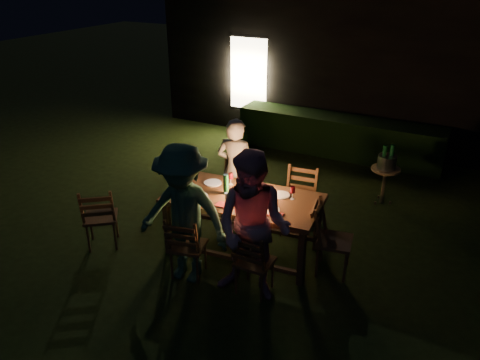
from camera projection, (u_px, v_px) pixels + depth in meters
The scene contains 29 objects.
garden_envelope at pixel (393, 60), 10.88m from camera, with size 40.00×40.00×3.20m.
dining_table at pixel (243, 202), 6.23m from camera, with size 2.14×1.21×0.85m.
chair_near_left at pixel (188, 256), 5.94m from camera, with size 0.51×0.53×0.94m.
chair_near_right at pixel (254, 272), 5.64m from camera, with size 0.42×0.45×0.93m.
chair_far_left at pixel (235, 202), 7.23m from camera, with size 0.52×0.55×0.99m.
chair_far_right at pixel (297, 214), 6.88m from camera, with size 0.51×0.54×1.02m.
chair_end at pixel (332, 251), 6.00m from camera, with size 0.56×0.53×1.02m.
chair_spare at pixel (102, 227), 6.56m from camera, with size 0.64×0.64×0.99m.
person_house_side at pixel (236, 170), 7.05m from camera, with size 0.60×0.39×1.64m, color beige.
person_opp_right at pixel (253, 228), 5.32m from camera, with size 0.90×0.70×1.86m, color #D08FA2.
person_opp_left at pixel (183, 215), 5.63m from camera, with size 1.17×0.67×1.82m, color #2E5D48.
lantern at pixel (248, 185), 6.15m from camera, with size 0.16×0.16×0.35m.
plate_far_left at pixel (213, 183), 6.56m from camera, with size 0.25×0.25×0.01m, color white.
plate_near_left at pixel (199, 196), 6.19m from camera, with size 0.25×0.25×0.01m, color white.
plate_far_right at pixel (281, 195), 6.22m from camera, with size 0.25×0.25×0.01m, color white.
plate_near_right at pixel (270, 210), 5.85m from camera, with size 0.25×0.25×0.01m, color white.
wineglass_a at pixel (231, 179), 6.49m from camera, with size 0.06×0.06×0.18m, color #59070F, non-canonical shape.
wineglass_b at pixel (190, 185), 6.30m from camera, with size 0.06×0.06×0.18m, color #59070F, non-canonical shape.
wineglass_c at pixel (257, 204), 5.82m from camera, with size 0.06×0.06×0.18m, color #59070F, non-canonical shape.
wineglass_d at pixel (292, 193), 6.09m from camera, with size 0.06×0.06×0.18m, color #59070F, non-canonical shape.
wineglass_e at pixel (227, 199), 5.94m from camera, with size 0.06×0.06×0.18m, color silver, non-canonical shape.
bottle_table at pixel (226, 184), 6.22m from camera, with size 0.07×0.07×0.28m, color #0F471E.
napkin_left at pixel (223, 205), 5.97m from camera, with size 0.18×0.14×0.01m, color red.
napkin_right at pixel (276, 214), 5.75m from camera, with size 0.18×0.14×0.01m, color red.
phone at pixel (191, 198), 6.15m from camera, with size 0.14×0.07×0.01m, color black.
side_table at pixel (385, 172), 7.62m from camera, with size 0.47×0.47×0.63m.
ice_bucket at pixel (387, 162), 7.55m from camera, with size 0.30×0.30×0.22m, color #A5A8AD.
bottle_bucket_a at pixel (384, 159), 7.51m from camera, with size 0.07×0.07×0.32m, color #0F471E.
bottle_bucket_b at pixel (391, 159), 7.54m from camera, with size 0.07×0.07×0.32m, color #0F471E.
Camera 1 is at (1.95, -5.28, 3.70)m, focal length 35.00 mm.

